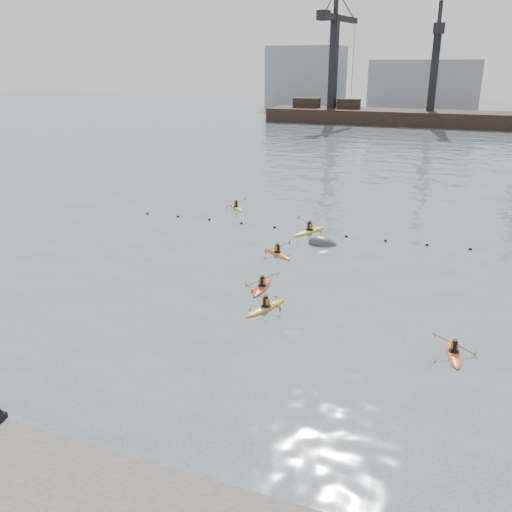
# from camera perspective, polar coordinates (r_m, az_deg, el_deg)

# --- Properties ---
(ground) EXTENTS (400.00, 400.00, 0.00)m
(ground) POSITION_cam_1_polar(r_m,az_deg,el_deg) (23.37, -5.19, -13.11)
(ground) COLOR #394953
(ground) RESTS_ON ground
(float_line) EXTENTS (33.24, 0.73, 0.24)m
(float_line) POSITION_cam_1_polar(r_m,az_deg,el_deg) (43.03, 7.60, 2.36)
(float_line) COLOR black
(float_line) RESTS_ON ground
(barge_pier) EXTENTS (72.00, 19.30, 29.50)m
(barge_pier) POSITION_cam_1_polar(r_m,az_deg,el_deg) (128.28, 17.68, 13.80)
(barge_pier) COLOR black
(barge_pier) RESTS_ON ground
(skyline) EXTENTS (141.00, 28.00, 22.00)m
(skyline) POSITION_cam_1_polar(r_m,az_deg,el_deg) (167.95, 19.97, 17.22)
(skyline) COLOR gray
(skyline) RESTS_ON ground
(kayaker_0) EXTENTS (2.20, 3.15, 1.29)m
(kayaker_0) POSITION_cam_1_polar(r_m,az_deg,el_deg) (32.32, 0.68, -3.21)
(kayaker_0) COLOR #BF3611
(kayaker_0) RESTS_ON ground
(kayaker_1) EXTENTS (2.03, 3.15, 1.04)m
(kayaker_1) POSITION_cam_1_polar(r_m,az_deg,el_deg) (29.63, 1.04, -5.40)
(kayaker_1) COLOR orange
(kayaker_1) RESTS_ON ground
(kayaker_2) EXTENTS (2.81, 2.42, 0.99)m
(kayaker_2) POSITION_cam_1_polar(r_m,az_deg,el_deg) (38.05, 2.28, 0.33)
(kayaker_2) COLOR #D75714
(kayaker_2) RESTS_ON ground
(kayaker_3) EXTENTS (2.35, 3.63, 1.34)m
(kayaker_3) POSITION_cam_1_polar(r_m,az_deg,el_deg) (43.33, 5.65, 2.67)
(kayaker_3) COLOR yellow
(kayaker_3) RESTS_ON ground
(kayaker_4) EXTENTS (2.03, 2.98, 1.14)m
(kayaker_4) POSITION_cam_1_polar(r_m,az_deg,el_deg) (26.85, 20.09, -9.49)
(kayaker_4) COLOR #E65B15
(kayaker_4) RESTS_ON ground
(kayaker_5) EXTENTS (2.42, 2.56, 1.08)m
(kayaker_5) POSITION_cam_1_polar(r_m,az_deg,el_deg) (50.53, -2.11, 5.16)
(kayaker_5) COLOR gold
(kayaker_5) RESTS_ON ground
(mooring_buoy) EXTENTS (2.50, 1.52, 1.54)m
(mooring_buoy) POSITION_cam_1_polar(r_m,az_deg,el_deg) (40.51, 7.07, 1.25)
(mooring_buoy) COLOR #3A3D3F
(mooring_buoy) RESTS_ON ground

